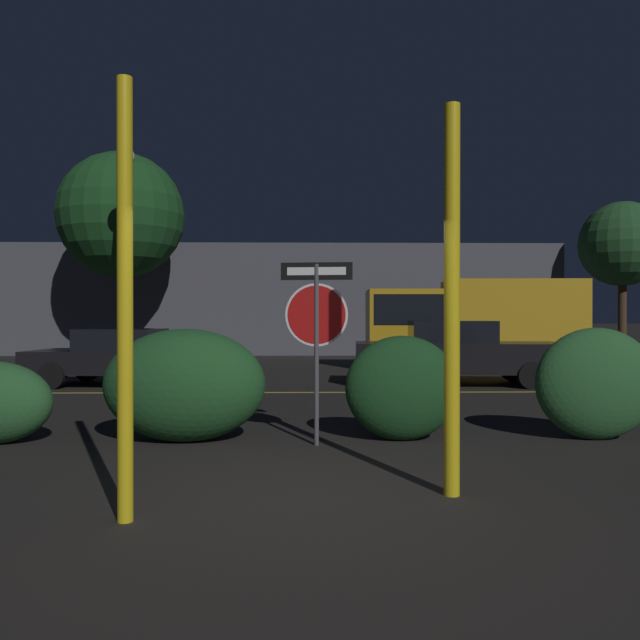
# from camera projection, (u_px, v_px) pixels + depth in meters

# --- Properties ---
(ground_plane) EXTENTS (260.00, 260.00, 0.00)m
(ground_plane) POSITION_uv_depth(u_px,v_px,m) (301.00, 501.00, 5.47)
(ground_plane) COLOR black
(road_center_stripe) EXTENTS (32.48, 0.12, 0.01)m
(road_center_stripe) POSITION_uv_depth(u_px,v_px,m) (306.00, 392.00, 13.25)
(road_center_stripe) COLOR gold
(road_center_stripe) RESTS_ON ground_plane
(stop_sign) EXTENTS (0.90, 0.14, 2.30)m
(stop_sign) POSITION_uv_depth(u_px,v_px,m) (317.00, 315.00, 7.83)
(stop_sign) COLOR #4C4C51
(stop_sign) RESTS_ON ground_plane
(yellow_pole_left) EXTENTS (0.12, 0.12, 3.51)m
(yellow_pole_left) POSITION_uv_depth(u_px,v_px,m) (125.00, 300.00, 4.92)
(yellow_pole_left) COLOR yellow
(yellow_pole_left) RESTS_ON ground_plane
(yellow_pole_right) EXTENTS (0.14, 0.14, 3.55)m
(yellow_pole_right) POSITION_uv_depth(u_px,v_px,m) (452.00, 300.00, 5.64)
(yellow_pole_right) COLOR yellow
(yellow_pole_right) RESTS_ON ground_plane
(hedge_bush_1) EXTENTS (2.10, 1.11, 1.46)m
(hedge_bush_1) POSITION_uv_depth(u_px,v_px,m) (185.00, 385.00, 8.07)
(hedge_bush_1) COLOR #1E4C23
(hedge_bush_1) RESTS_ON ground_plane
(hedge_bush_2) EXTENTS (1.49, 0.73, 1.37)m
(hedge_bush_2) POSITION_uv_depth(u_px,v_px,m) (402.00, 388.00, 8.14)
(hedge_bush_2) COLOR #19421E
(hedge_bush_2) RESTS_ON ground_plane
(hedge_bush_3) EXTENTS (1.61, 0.74, 1.48)m
(hedge_bush_3) POSITION_uv_depth(u_px,v_px,m) (596.00, 384.00, 8.20)
(hedge_bush_3) COLOR #285B2D
(hedge_bush_3) RESTS_ON ground_plane
(passing_car_1) EXTENTS (4.66, 2.22, 1.33)m
(passing_car_1) POSITION_uv_depth(u_px,v_px,m) (126.00, 357.00, 14.63)
(passing_car_1) COLOR black
(passing_car_1) RESTS_ON ground_plane
(passing_car_2) EXTENTS (5.00, 2.04, 1.52)m
(passing_car_2) POSITION_uv_depth(u_px,v_px,m) (456.00, 353.00, 14.76)
(passing_car_2) COLOR black
(passing_car_2) RESTS_ON ground_plane
(delivery_truck) EXTENTS (6.48, 2.52, 2.72)m
(delivery_truck) POSITION_uv_depth(u_px,v_px,m) (469.00, 320.00, 19.11)
(delivery_truck) COLOR gold
(delivery_truck) RESTS_ON ground_plane
(street_lamp) EXTENTS (0.53, 0.53, 6.59)m
(street_lamp) POSITION_uv_depth(u_px,v_px,m) (126.00, 214.00, 18.33)
(street_lamp) COLOR #4C4C51
(street_lamp) RESTS_ON ground_plane
(tree_0) EXTENTS (3.33, 3.33, 6.14)m
(tree_0) POSITION_uv_depth(u_px,v_px,m) (622.00, 245.00, 24.57)
(tree_0) COLOR #422D1E
(tree_0) RESTS_ON ground_plane
(tree_1) EXTENTS (4.50, 4.50, 7.52)m
(tree_1) POSITION_uv_depth(u_px,v_px,m) (121.00, 216.00, 22.47)
(tree_1) COLOR #422D1E
(tree_1) RESTS_ON ground_plane
(building_backdrop) EXTENTS (24.95, 3.61, 4.65)m
(building_backdrop) POSITION_uv_depth(u_px,v_px,m) (266.00, 300.00, 27.38)
(building_backdrop) COLOR #4C4C56
(building_backdrop) RESTS_ON ground_plane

